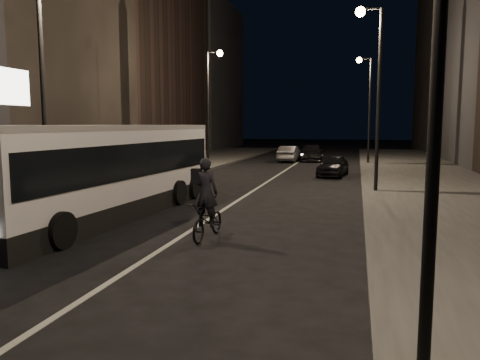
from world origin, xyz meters
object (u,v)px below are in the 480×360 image
Objects in this scene: streetlight_right_mid at (373,74)px; streetlight_left_far at (211,93)px; cyclist_on_bicycle at (207,212)px; car_mid at (289,154)px; car_far at (311,153)px; car_near at (333,165)px; streetlight_right_far at (366,95)px; streetlight_left_near at (48,57)px; city_bus at (109,167)px.

streetlight_left_far is at bearing 136.84° from streetlight_right_mid.
cyclist_on_bicycle reaches higher than car_mid.
car_mid is 2.18m from car_far.
streetlight_left_far is 10.32m from car_near.
streetlight_right_mid and streetlight_left_far have the same top height.
streetlight_right_mid is 1.70× the size of car_far.
streetlight_left_near is at bearing -113.96° from streetlight_right_far.
streetlight_right_far is 25.51m from city_bus.
streetlight_right_far is 12.24m from streetlight_left_far.
streetlight_left_near is at bearing -109.76° from car_far.
car_mid is (4.53, 25.36, -4.70)m from streetlight_left_near.
car_mid is at bearing -148.32° from car_far.
city_bus is at bearing -83.85° from streetlight_left_far.
streetlight_right_far is at bearing 84.37° from cyclist_on_bicycle.
streetlight_right_far reaches higher than car_near.
streetlight_left_far is at bearing 111.45° from cyclist_on_bicycle.
streetlight_right_far is at bearing 73.41° from city_bus.
car_far reaches higher than car_near.
car_far is at bearing 94.08° from cyclist_on_bicycle.
city_bus is 4.86m from cyclist_on_bicycle.
car_far is at bearing 148.43° from streetlight_right_far.
streetlight_right_mid is 2.01× the size of car_mid.
car_near is (6.77, 14.65, -1.04)m from city_bus.
city_bus is at bearing -138.79° from streetlight_right_mid.
car_mid is at bearing 79.87° from streetlight_left_near.
streetlight_right_far is 26.26m from streetlight_left_near.
streetlight_right_far is 10.37m from car_near.
car_far is (6.25, 8.72, -4.67)m from streetlight_left_far.
streetlight_left_far is 18.15m from city_bus.
car_far is at bearing -139.73° from car_mid.
streetlight_left_near is 0.69× the size of city_bus.
city_bus is 3.06× the size of car_near.
cyclist_on_bicycle is (-4.54, -25.88, -4.61)m from streetlight_right_far.
cyclist_on_bicycle is at bearing -17.03° from streetlight_left_near.
cyclist_on_bicycle is (-4.54, -9.88, -4.61)m from streetlight_right_mid.
car_mid is (-4.14, 10.39, 0.01)m from car_near.
streetlight_right_mid reaches higher than car_mid.
city_bus is at bearing 85.99° from car_mid.
streetlight_left_near is at bearing 167.29° from cyclist_on_bicycle.
city_bus is at bearing -110.31° from streetlight_right_far.
city_bus is at bearing 9.76° from streetlight_left_near.
streetlight_right_mid is 19.00m from car_mid.
city_bus reaches higher than car_near.
streetlight_right_mid is 0.69× the size of city_bus.
streetlight_right_far and streetlight_left_far have the same top height.
car_far is (-2.43, 11.74, 0.04)m from car_near.
city_bus reaches higher than car_mid.
city_bus is at bearing -105.95° from car_far.
streetlight_right_far is 26.67m from cyclist_on_bicycle.
car_near is 11.99m from car_far.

